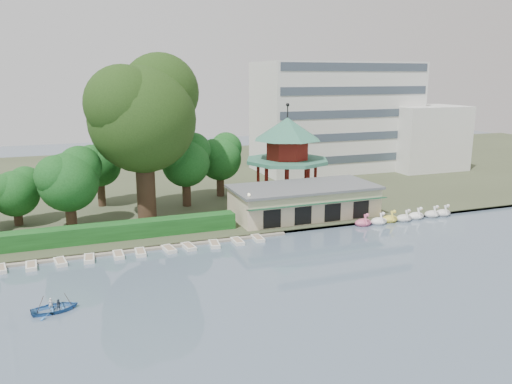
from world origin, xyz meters
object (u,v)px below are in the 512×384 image
dock (134,249)px  boathouse (304,200)px  pavilion (287,149)px  rowboat_with_passengers (55,305)px  big_tree (143,111)px

dock → boathouse: 22.62m
pavilion → rowboat_with_passengers: size_ratio=2.51×
dock → rowboat_with_passengers: (-7.48, -12.08, 0.39)m
boathouse → rowboat_with_passengers: boathouse is taller
dock → boathouse: (22.00, 4.77, 2.25)m
dock → big_tree: big_tree is taller
rowboat_with_passengers → dock: bearing=58.2°
boathouse → pavilion: size_ratio=1.38×
pavilion → big_tree: (-20.82, -3.79, 6.28)m
boathouse → pavilion: (2.00, 10.03, 5.11)m
boathouse → rowboat_with_passengers: size_ratio=3.46×
boathouse → big_tree: bearing=161.7°
pavilion → dock: bearing=-148.3°
dock → rowboat_with_passengers: rowboat_with_passengers is taller
dock → big_tree: size_ratio=1.67×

